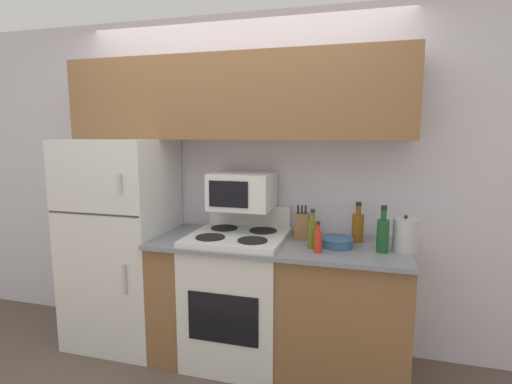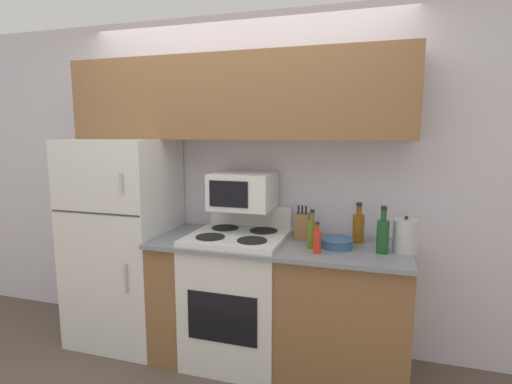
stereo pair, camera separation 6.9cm
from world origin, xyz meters
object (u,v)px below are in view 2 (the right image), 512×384
bowl (337,243)px  bottle_olive_oil (312,233)px  stove (238,295)px  bottle_wine_green (383,235)px  bottle_whiskey (358,227)px  bottle_hot_sauce (317,241)px  kettle (405,236)px  knife_block (302,226)px  microwave (243,191)px  refrigerator (124,241)px

bowl → bottle_olive_oil: (-0.16, -0.06, 0.07)m
stove → bottle_wine_green: (0.99, -0.05, 0.54)m
stove → bottle_whiskey: size_ratio=3.94×
bottle_hot_sauce → kettle: (0.53, 0.19, 0.03)m
knife_block → stove: bearing=-163.0°
kettle → knife_block: bearing=170.4°
microwave → bottle_wine_green: bearing=-9.7°
bowl → bottle_olive_oil: bottle_olive_oil is taller
stove → bottle_whiskey: bearing=10.7°
knife_block → kettle: (0.68, -0.12, 0.01)m
microwave → kettle: 1.15m
bottle_olive_oil → bottle_hot_sauce: 0.11m
refrigerator → bottle_whiskey: bearing=4.6°
bowl → bottle_hot_sauce: 0.19m
refrigerator → knife_block: size_ratio=6.56×
knife_block → bottle_wine_green: 0.58m
microwave → bottle_whiskey: microwave is taller
bottle_hot_sauce → bottle_wine_green: bearing=17.4°
bottle_whiskey → bottle_hot_sauce: 0.40m
refrigerator → bottle_olive_oil: (1.51, -0.09, 0.20)m
microwave → knife_block: (0.44, 0.01, -0.24)m
microwave → bottle_wine_green: size_ratio=1.48×
refrigerator → stove: bearing=-0.8°
bottle_wine_green → bottle_hot_sauce: bearing=-162.6°
stove → bottle_olive_oil: bottle_olive_oil is taller
bottle_olive_oil → kettle: size_ratio=1.10×
microwave → bottle_whiskey: 0.86m
microwave → knife_block: microwave is taller
bowl → bottle_olive_oil: bearing=-158.4°
bowl → bottle_olive_oil: size_ratio=0.83×
refrigerator → bottle_olive_oil: 1.53m
refrigerator → knife_block: bearing=4.9°
refrigerator → bowl: (1.67, -0.03, 0.14)m
refrigerator → stove: refrigerator is taller
bottle_whiskey → bottle_hot_sauce: bottle_whiskey is taller
bowl → bottle_whiskey: 0.23m
stove → bottle_hot_sauce: (0.59, -0.17, 0.50)m
refrigerator → microwave: (0.97, 0.11, 0.43)m
knife_block → bowl: 0.30m
refrigerator → bottle_hot_sauce: (1.56, -0.18, 0.18)m
stove → bottle_olive_oil: bearing=-7.9°
stove → knife_block: size_ratio=4.49×
bowl → kettle: (0.43, 0.03, 0.07)m
microwave → bottle_wine_green: microwave is taller
bottle_olive_oil → kettle: 0.59m
microwave → bottle_hot_sauce: (0.59, -0.29, -0.25)m
microwave → knife_block: bearing=1.3°
stove → kettle: bearing=0.9°
refrigerator → knife_block: (1.41, 0.12, 0.20)m
microwave → knife_block: 0.50m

